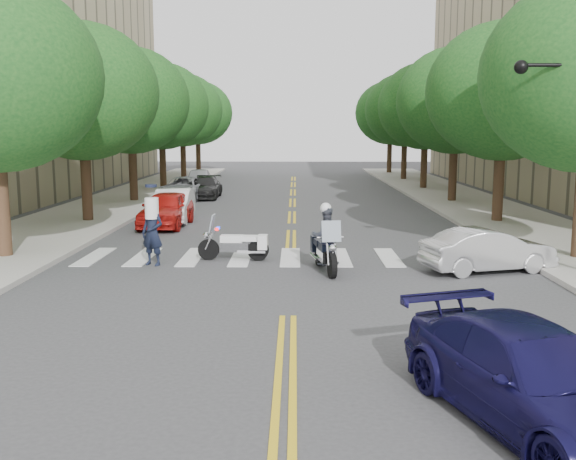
{
  "coord_description": "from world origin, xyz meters",
  "views": [
    {
      "loc": [
        0.15,
        -13.32,
        3.95
      ],
      "look_at": [
        -0.04,
        3.74,
        1.3
      ],
      "focal_mm": 40.0,
      "sensor_mm": 36.0,
      "label": 1
    }
  ],
  "objects_px": {
    "officer_standing": "(153,233)",
    "convertible": "(488,250)",
    "motorcycle_parked": "(240,244)",
    "sedan_blue": "(532,377)",
    "motorcycle_police": "(325,241)"
  },
  "relations": [
    {
      "from": "officer_standing",
      "to": "convertible",
      "type": "xyz_separation_m",
      "value": [
        9.65,
        -0.78,
        -0.35
      ]
    },
    {
      "from": "motorcycle_parked",
      "to": "convertible",
      "type": "xyz_separation_m",
      "value": [
        7.15,
        -1.53,
        0.12
      ]
    },
    {
      "from": "officer_standing",
      "to": "sedan_blue",
      "type": "height_order",
      "value": "officer_standing"
    },
    {
      "from": "motorcycle_police",
      "to": "convertible",
      "type": "distance_m",
      "value": 4.6
    },
    {
      "from": "convertible",
      "to": "sedan_blue",
      "type": "height_order",
      "value": "sedan_blue"
    },
    {
      "from": "motorcycle_parked",
      "to": "sedan_blue",
      "type": "relative_size",
      "value": 0.47
    },
    {
      "from": "motorcycle_parked",
      "to": "officer_standing",
      "type": "relative_size",
      "value": 1.14
    },
    {
      "from": "convertible",
      "to": "officer_standing",
      "type": "bearing_deg",
      "value": 69.65
    },
    {
      "from": "sedan_blue",
      "to": "motorcycle_police",
      "type": "bearing_deg",
      "value": 85.53
    },
    {
      "from": "motorcycle_parked",
      "to": "officer_standing",
      "type": "xyz_separation_m",
      "value": [
        -2.5,
        -0.75,
        0.47
      ]
    },
    {
      "from": "motorcycle_parked",
      "to": "sedan_blue",
      "type": "distance_m",
      "value": 12.14
    },
    {
      "from": "sedan_blue",
      "to": "motorcycle_parked",
      "type": "bearing_deg",
      "value": 95.66
    },
    {
      "from": "motorcycle_police",
      "to": "motorcycle_parked",
      "type": "height_order",
      "value": "motorcycle_police"
    },
    {
      "from": "officer_standing",
      "to": "sedan_blue",
      "type": "relative_size",
      "value": 0.42
    },
    {
      "from": "motorcycle_police",
      "to": "convertible",
      "type": "bearing_deg",
      "value": 170.29
    }
  ]
}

